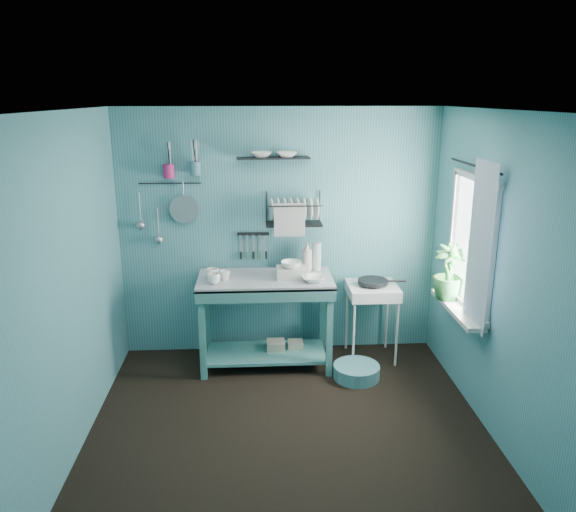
{
  "coord_description": "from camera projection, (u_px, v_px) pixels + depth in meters",
  "views": [
    {
      "loc": [
        -0.24,
        -4.02,
        2.6
      ],
      "look_at": [
        0.05,
        0.85,
        1.2
      ],
      "focal_mm": 35.0,
      "sensor_mm": 36.0,
      "label": 1
    }
  ],
  "objects": [
    {
      "name": "potted_plant",
      "position": [
        449.0,
        272.0,
        5.01
      ],
      "size": [
        0.35,
        0.35,
        0.5
      ],
      "primitive_type": "imported",
      "rotation": [
        0.0,
        0.0,
        -0.3
      ],
      "color": "#2B6B2F",
      "rests_on": "windowsill"
    },
    {
      "name": "mug_right",
      "position": [
        213.0,
        274.0,
        5.35
      ],
      "size": [
        0.17,
        0.17,
        0.1
      ],
      "primitive_type": "imported",
      "rotation": [
        0.0,
        0.0,
        1.05
      ],
      "color": "white",
      "rests_on": "work_counter"
    },
    {
      "name": "ladle_inner",
      "position": [
        158.0,
        222.0,
        5.53
      ],
      "size": [
        0.01,
        0.01,
        0.3
      ],
      "primitive_type": "cylinder",
      "color": "#989A9F",
      "rests_on": "wall_back"
    },
    {
      "name": "utensil_cup_teal",
      "position": [
        195.0,
        168.0,
        5.37
      ],
      "size": [
        0.11,
        0.11,
        0.13
      ],
      "primitive_type": "cylinder",
      "color": "#3B6C7B",
      "rests_on": "wall_back"
    },
    {
      "name": "floor_basin",
      "position": [
        356.0,
        371.0,
        5.35
      ],
      "size": [
        0.44,
        0.44,
        0.13
      ],
      "primitive_type": "cylinder",
      "color": "teal",
      "rests_on": "floor"
    },
    {
      "name": "water_bottle",
      "position": [
        317.0,
        256.0,
        5.59
      ],
      "size": [
        0.09,
        0.09,
        0.28
      ],
      "primitive_type": "cylinder",
      "color": "#ADBBC1",
      "rests_on": "work_counter"
    },
    {
      "name": "mug_left",
      "position": [
        214.0,
        279.0,
        5.19
      ],
      "size": [
        0.12,
        0.12,
        0.1
      ],
      "primitive_type": "imported",
      "color": "white",
      "rests_on": "work_counter"
    },
    {
      "name": "utensil_cup_magenta",
      "position": [
        169.0,
        171.0,
        5.36
      ],
      "size": [
        0.11,
        0.11,
        0.13
      ],
      "primitive_type": "cylinder",
      "color": "#A11D56",
      "rests_on": "wall_back"
    },
    {
      "name": "counter_bowl",
      "position": [
        313.0,
        279.0,
        5.26
      ],
      "size": [
        0.22,
        0.22,
        0.05
      ],
      "primitive_type": "imported",
      "color": "white",
      "rests_on": "work_counter"
    },
    {
      "name": "storage_tin_small",
      "position": [
        295.0,
        350.0,
        5.71
      ],
      "size": [
        0.15,
        0.15,
        0.2
      ],
      "primitive_type": "cube",
      "color": "gray",
      "rests_on": "floor"
    },
    {
      "name": "knife_strip",
      "position": [
        253.0,
        234.0,
        5.63
      ],
      "size": [
        0.32,
        0.03,
        0.03
      ],
      "primitive_type": "cube",
      "rotation": [
        0.0,
        0.0,
        -0.03
      ],
      "color": "black",
      "rests_on": "wall_back"
    },
    {
      "name": "upper_shelf",
      "position": [
        273.0,
        158.0,
        5.37
      ],
      "size": [
        0.71,
        0.23,
        0.01
      ],
      "primitive_type": "cube",
      "rotation": [
        0.0,
        0.0,
        0.07
      ],
      "color": "black",
      "rests_on": "wall_back"
    },
    {
      "name": "shelf_bowl_left",
      "position": [
        261.0,
        152.0,
        5.35
      ],
      "size": [
        0.23,
        0.23,
        0.05
      ],
      "primitive_type": "imported",
      "rotation": [
        0.0,
        0.0,
        -0.13
      ],
      "color": "white",
      "rests_on": "upper_shelf"
    },
    {
      "name": "tub_bowl",
      "position": [
        291.0,
        265.0,
        5.35
      ],
      "size": [
        0.2,
        0.19,
        0.06
      ],
      "primitive_type": "imported",
      "color": "white",
      "rests_on": "wash_tub"
    },
    {
      "name": "wall_right",
      "position": [
        495.0,
        277.0,
        4.33
      ],
      "size": [
        0.0,
        3.0,
        3.0
      ],
      "primitive_type": "plane",
      "rotation": [
        1.57,
        0.0,
        -1.57
      ],
      "color": "teal",
      "rests_on": "ground"
    },
    {
      "name": "shelf_bowl_right",
      "position": [
        287.0,
        152.0,
        5.36
      ],
      "size": [
        0.21,
        0.21,
        0.05
      ],
      "primitive_type": "imported",
      "rotation": [
        0.0,
        0.0,
        -0.06
      ],
      "color": "white",
      "rests_on": "upper_shelf"
    },
    {
      "name": "hook_rail",
      "position": [
        170.0,
        183.0,
        5.44
      ],
      "size": [
        0.6,
        0.01,
        0.01
      ],
      "primitive_type": "cylinder",
      "rotation": [
        0.0,
        1.57,
        0.0
      ],
      "color": "black",
      "rests_on": "wall_back"
    },
    {
      "name": "curtain_rod",
      "position": [
        474.0,
        166.0,
        4.54
      ],
      "size": [
        0.02,
        1.05,
        0.02
      ],
      "primitive_type": "cylinder",
      "rotation": [
        1.57,
        0.0,
        0.0
      ],
      "color": "black",
      "rests_on": "wall_right"
    },
    {
      "name": "mug_mid",
      "position": [
        225.0,
        275.0,
        5.3
      ],
      "size": [
        0.14,
        0.14,
        0.09
      ],
      "primitive_type": "imported",
      "rotation": [
        0.0,
        0.0,
        0.52
      ],
      "color": "white",
      "rests_on": "work_counter"
    },
    {
      "name": "colander",
      "position": [
        184.0,
        209.0,
        5.5
      ],
      "size": [
        0.28,
        0.03,
        0.28
      ],
      "primitive_type": "cylinder",
      "rotation": [
        1.54,
        0.0,
        0.0
      ],
      "color": "#989A9F",
      "rests_on": "wall_back"
    },
    {
      "name": "hotplate_stand",
      "position": [
        371.0,
        321.0,
        5.69
      ],
      "size": [
        0.53,
        0.53,
        0.78
      ],
      "primitive_type": "cube",
      "rotation": [
        0.0,
        0.0,
        0.08
      ],
      "color": "silver",
      "rests_on": "floor"
    },
    {
      "name": "wash_tub",
      "position": [
        291.0,
        273.0,
        5.37
      ],
      "size": [
        0.28,
        0.22,
        0.1
      ],
      "primitive_type": "cube",
      "color": "#BCB7AC",
      "rests_on": "work_counter"
    },
    {
      "name": "soap_bottle",
      "position": [
        307.0,
        256.0,
        5.56
      ],
      "size": [
        0.11,
        0.12,
        0.3
      ],
      "primitive_type": "imported",
      "color": "#BCB7AC",
      "rests_on": "work_counter"
    },
    {
      "name": "wall_front",
      "position": [
        306.0,
        376.0,
        2.8
      ],
      "size": [
        3.2,
        0.0,
        3.2
      ],
      "primitive_type": "plane",
      "rotation": [
        -1.57,
        0.0,
        0.0
      ],
      "color": "teal",
      "rests_on": "ground"
    },
    {
      "name": "window_glass",
      "position": [
        473.0,
        243.0,
        4.72
      ],
      "size": [
        0.0,
        1.1,
        1.1
      ],
      "primitive_type": "plane",
      "rotation": [
        1.57,
        0.0,
        1.57
      ],
      "color": "white",
      "rests_on": "wall_right"
    },
    {
      "name": "ladle_outer",
      "position": [
        140.0,
        208.0,
        5.48
      ],
      "size": [
        0.01,
        0.01,
        0.3
      ],
      "primitive_type": "cylinder",
      "color": "#989A9F",
      "rests_on": "wall_back"
    },
    {
      "name": "work_counter",
      "position": [
        266.0,
        322.0,
        5.51
      ],
      "size": [
        1.29,
        0.65,
        0.92
      ],
      "primitive_type": "cube",
      "rotation": [
        0.0,
        0.0,
        0.0
      ],
      "color": "#397774",
      "rests_on": "floor"
    },
    {
      "name": "wall_left",
      "position": [
        72.0,
        285.0,
        4.15
      ],
      "size": [
        0.0,
        3.0,
        3.0
      ],
      "primitive_type": "plane",
      "rotation": [
        1.57,
        0.0,
        1.57
      ],
      "color": "teal",
      "rests_on": "ground"
    },
    {
      "name": "wall_back",
      "position": [
        279.0,
        234.0,
        5.68
      ],
      "size": [
        3.2,
        0.0,
        3.2
      ],
      "primitive_type": "plane",
      "rotation": [
        1.57,
        0.0,
        0.0
      ],
      "color": "teal",
      "rests_on": "ground"
    },
    {
      "name": "ceiling",
      "position": [
        288.0,
        110.0,
        3.9
      ],
      "size": [
        3.2,
        3.2,
        0.0
      ],
      "primitive_type": "plane",
      "rotation": [
        3.14,
        0.0,
        0.0
      ],
      "color": "silver",
      "rests_on": "ground"
    },
    {
      "name": "floor",
      "position": [
        288.0,
        426.0,
        4.58
      ],
      "size": [
        3.2,
        3.2,
        0.0
      ],
      "primitive_type": "plane",
      "color": "black",
      "rests_on": "ground"
    },
    {
      "name": "frying_pan",
      "position": [
        373.0,
        281.0,
        5.57
      ],
      "size": [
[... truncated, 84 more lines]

